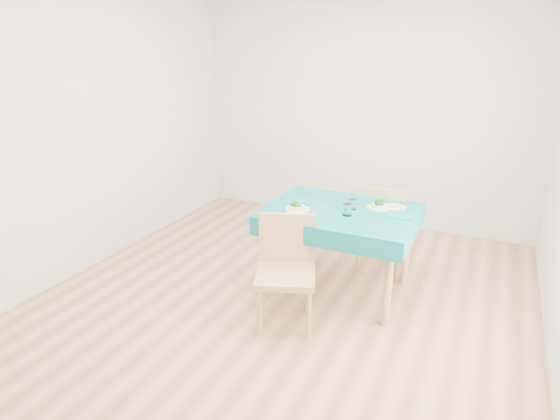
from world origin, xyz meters
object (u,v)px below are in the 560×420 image
at_px(chair_far, 385,211).
at_px(bowl_far, 380,204).
at_px(table, 339,251).
at_px(chair_near, 286,260).
at_px(side_plate, 395,207).
at_px(bowl_near, 297,206).

bearing_deg(chair_far, bowl_far, 95.79).
relative_size(table, chair_near, 1.12).
distance_m(chair_far, bowl_far, 0.54).
bearing_deg(chair_near, side_plate, 36.57).
relative_size(chair_near, side_plate, 5.85).
bearing_deg(bowl_far, bowl_near, -150.71).
bearing_deg(bowl_far, chair_far, 96.02).
bearing_deg(bowl_near, table, 24.95).
bearing_deg(chair_far, bowl_near, 55.71).
distance_m(chair_near, side_plate, 1.14).
height_order(bowl_far, side_plate, bowl_far).
xyz_separation_m(chair_near, bowl_near, (-0.14, 0.53, 0.24)).
distance_m(bowl_near, bowl_far, 0.71).
xyz_separation_m(chair_near, side_plate, (0.60, 0.94, 0.21)).
distance_m(table, chair_far, 0.74).
distance_m(table, bowl_far, 0.53).
relative_size(table, bowl_far, 5.86).
xyz_separation_m(chair_far, bowl_far, (0.05, -0.49, 0.23)).
relative_size(table, side_plate, 6.56).
bearing_deg(bowl_far, side_plate, 29.58).
xyz_separation_m(chair_far, side_plate, (0.17, -0.42, 0.20)).
bearing_deg(side_plate, bowl_near, -150.66).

